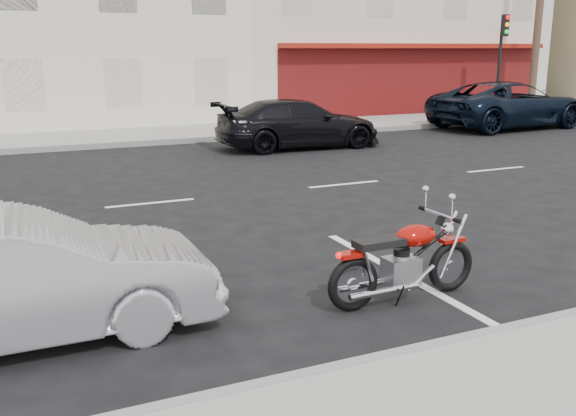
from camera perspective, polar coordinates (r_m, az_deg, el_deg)
name	(u,v)px	position (r m, az deg, el deg)	size (l,w,h in m)	color
ground	(254,193)	(12.39, -3.08, 1.32)	(120.00, 120.00, 0.00)	black
traffic_light	(501,52)	(26.53, 18.44, 13.00)	(0.26, 0.30, 3.80)	black
fire_hydrant	(464,107)	(25.77, 15.35, 8.68)	(0.20, 0.20, 0.72)	beige
motorcycle	(453,255)	(7.57, 14.45, -4.04)	(1.91, 0.63, 0.96)	black
sedan_silver	(11,279)	(6.56, -23.43, -5.80)	(1.34, 3.84, 1.26)	#A0A2A8
suv_far	(509,105)	(23.80, 19.04, 8.67)	(2.66, 5.78, 1.61)	black
car_far	(299,124)	(18.00, 0.96, 7.51)	(1.89, 4.65, 1.35)	black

